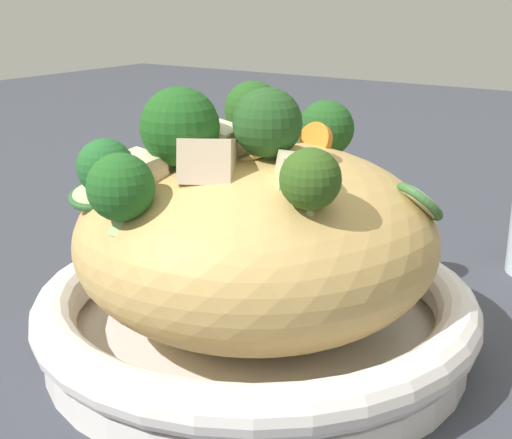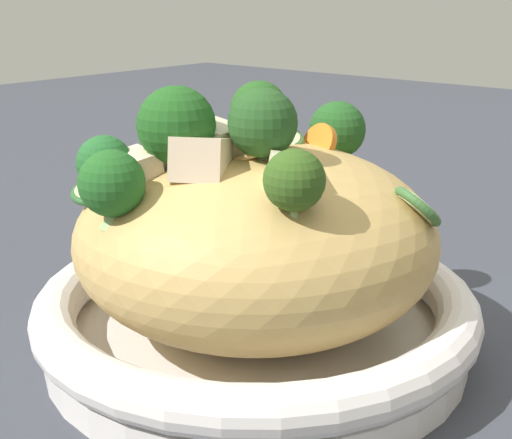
# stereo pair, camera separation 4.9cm
# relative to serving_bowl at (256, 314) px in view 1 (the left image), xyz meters

# --- Properties ---
(ground_plane) EXTENTS (3.00, 3.00, 0.00)m
(ground_plane) POSITION_rel_serving_bowl_xyz_m (0.00, 0.00, -0.03)
(ground_plane) COLOR #373A43
(serving_bowl) EXTENTS (0.31, 0.31, 0.05)m
(serving_bowl) POSITION_rel_serving_bowl_xyz_m (0.00, 0.00, 0.00)
(serving_bowl) COLOR white
(serving_bowl) RESTS_ON ground_plane
(noodle_heap) EXTENTS (0.25, 0.25, 0.14)m
(noodle_heap) POSITION_rel_serving_bowl_xyz_m (-0.00, -0.00, 0.06)
(noodle_heap) COLOR tan
(noodle_heap) RESTS_ON serving_bowl
(broccoli_florets) EXTENTS (0.25, 0.18, 0.08)m
(broccoli_florets) POSITION_rel_serving_bowl_xyz_m (-0.02, 0.01, 0.13)
(broccoli_florets) COLOR #9BB873
(broccoli_florets) RESTS_ON serving_bowl
(carrot_coins) EXTENTS (0.16, 0.10, 0.05)m
(carrot_coins) POSITION_rel_serving_bowl_xyz_m (0.04, 0.02, 0.11)
(carrot_coins) COLOR orange
(carrot_coins) RESTS_ON serving_bowl
(zucchini_slices) EXTENTS (0.16, 0.23, 0.06)m
(zucchini_slices) POSITION_rel_serving_bowl_xyz_m (0.01, -0.01, 0.11)
(zucchini_slices) COLOR beige
(zucchini_slices) RESTS_ON serving_bowl
(chicken_chunks) EXTENTS (0.09, 0.14, 0.05)m
(chicken_chunks) POSITION_rel_serving_bowl_xyz_m (-0.05, 0.01, 0.12)
(chicken_chunks) COLOR beige
(chicken_chunks) RESTS_ON serving_bowl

